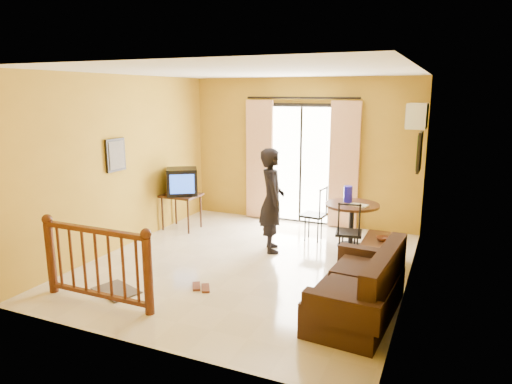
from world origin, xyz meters
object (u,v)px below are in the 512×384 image
at_px(standing_person, 272,200).
at_px(television, 182,182).
at_px(dining_table, 352,213).
at_px(coffee_table, 382,250).
at_px(sofa, 361,291).

bearing_deg(standing_person, television, 49.32).
relative_size(television, dining_table, 0.82).
bearing_deg(coffee_table, dining_table, 128.05).
xyz_separation_m(sofa, standing_person, (-1.76, 1.68, 0.53)).
bearing_deg(standing_person, coffee_table, -121.35).
distance_m(coffee_table, standing_person, 1.84).
xyz_separation_m(television, coffee_table, (3.72, -0.55, -0.62)).
distance_m(sofa, standing_person, 2.49).
bearing_deg(dining_table, sofa, -75.33).
height_order(sofa, standing_person, standing_person).
height_order(television, sofa, television).
distance_m(dining_table, sofa, 2.46).
xyz_separation_m(dining_table, sofa, (0.62, -2.37, -0.28)).
xyz_separation_m(television, dining_table, (3.10, 0.24, -0.33)).
xyz_separation_m(television, sofa, (3.72, -2.13, -0.61)).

